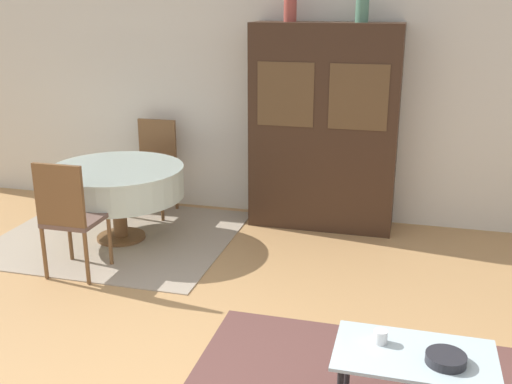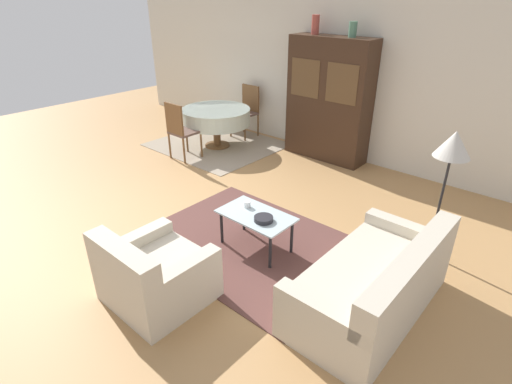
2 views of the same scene
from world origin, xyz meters
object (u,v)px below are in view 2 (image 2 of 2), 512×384
Objects in this scene: floor_lamp at (452,151)px; armchair at (154,275)px; couch at (374,285)px; coffee_table at (256,219)px; dining_chair_far at (247,108)px; cup at (247,204)px; dining_chair_near at (180,128)px; vase_tall at (315,25)px; display_cabinet at (329,100)px; bowl at (264,219)px; vase_short at (353,29)px; dining_table at (216,117)px.

armchair is at bearing -124.57° from floor_lamp.
coffee_table is (-1.51, 0.04, 0.11)m from couch.
floor_lamp reaches higher than dining_chair_far.
cup is (-1.71, 0.10, 0.21)m from couch.
dining_chair_near is 4.52m from floor_lamp.
armchair is at bearing -74.62° from vase_tall.
display_cabinet is at bearing 100.75° from armchair.
coffee_table is at bearing -65.93° from vase_tall.
vase_tall is at bearing 148.61° from floor_lamp.
bowl is 3.63m from vase_short.
display_cabinet reaches higher than cup.
coffee_table is at bearing -17.70° from cup.
armchair is 4.50m from display_cabinet.
armchair is 0.61× the size of floor_lamp.
coffee_table is at bearing -72.02° from display_cabinet.
vase_short is (-0.50, 4.36, 1.92)m from armchair.
armchair is 4.93m from vase_tall.
dining_chair_far is 4.78× the size of bowl.
dining_chair_near is 3.37× the size of vase_tall.
dining_table is 0.88m from dining_chair_far.
dining_chair_far is 3.96m from cup.
display_cabinet is 8.97× the size of vase_short.
cup is 3.47m from vase_short.
bowl is 3.87m from vase_tall.
armchair is 0.89× the size of dining_chair_far.
bowl is at bearing -75.19° from vase_short.
floor_lamp is at bearing -11.02° from dining_table.
dining_table is at bearing 144.51° from bowl.
cup is at bearing 162.16° from bowl.
couch is at bearing -93.98° from floor_lamp.
vase_tall is at bearing 105.38° from armchair.
vase_short is at bearing 39.47° from dining_chair_near.
bowl is (3.02, -1.28, -0.10)m from dining_chair_near.
dining_table is (-4.38, 2.15, 0.31)m from couch.
dining_chair_far is (0.00, 1.76, 0.00)m from dining_chair_near.
vase_short is at bearing -178.46° from dining_chair_far.
dining_table is 3.71m from bowl.
display_cabinet is 3.34m from bowl.
couch reaches higher than armchair.
coffee_table is 3.81m from vase_tall.
dining_chair_near is at bearing 157.09° from bowl.
floor_lamp is at bearing 158.63° from dining_chair_far.
armchair is at bearing -88.58° from cup.
floor_lamp is (1.76, 2.56, 0.99)m from armchair.
bowl is at bearing -17.84° from cup.
display_cabinet is 26.28× the size of cup.
dining_chair_far is at bearing 132.46° from cup.
vase_tall is at bearing 111.37° from cup.
couch is 4.57m from dining_chair_near.
coffee_table is at bearing -23.17° from dining_chair_near.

